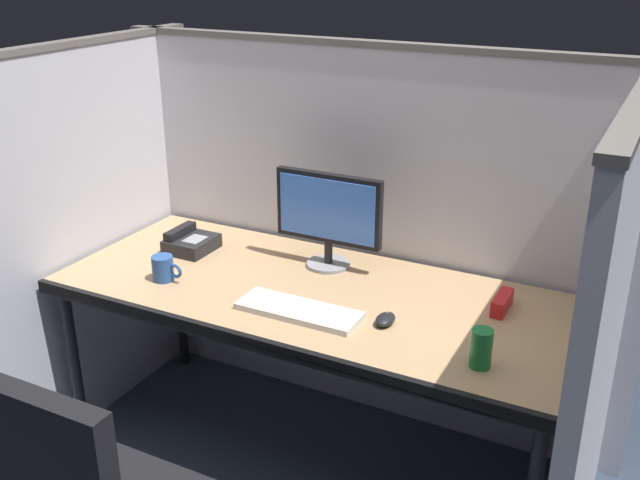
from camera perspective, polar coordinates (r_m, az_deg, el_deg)
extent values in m
cube|color=silver|center=(2.99, 3.44, -0.02)|extent=(2.20, 0.05, 1.55)
cube|color=#605B56|center=(2.79, 3.82, 15.10)|extent=(2.21, 0.06, 0.02)
cube|color=silver|center=(3.11, -17.87, -0.24)|extent=(0.05, 1.40, 1.55)
cube|color=#605B56|center=(2.92, -19.73, 14.20)|extent=(0.06, 1.41, 0.02)
cube|color=silver|center=(2.30, 21.08, -8.92)|extent=(0.05, 1.40, 1.55)
cube|color=tan|center=(2.65, -0.49, -4.37)|extent=(1.90, 0.80, 0.04)
cube|color=black|center=(2.36, -4.91, -8.17)|extent=(1.90, 0.02, 0.05)
cylinder|color=black|center=(3.08, -18.62, -9.45)|extent=(0.04, 0.04, 0.70)
cylinder|color=black|center=(3.51, -10.87, -4.51)|extent=(0.04, 0.04, 0.70)
cylinder|color=black|center=(2.90, 18.98, -11.59)|extent=(0.04, 0.04, 0.70)
cylinder|color=gray|center=(2.84, 0.66, -1.89)|extent=(0.17, 0.17, 0.01)
cylinder|color=black|center=(2.82, 0.66, -0.93)|extent=(0.03, 0.03, 0.09)
cube|color=black|center=(2.75, 0.68, 2.52)|extent=(0.43, 0.03, 0.27)
cube|color=#3F72D8|center=(2.74, 0.51, 2.41)|extent=(0.39, 0.01, 0.23)
cube|color=silver|center=(2.48, -1.67, -5.55)|extent=(0.43, 0.15, 0.02)
ellipsoid|color=black|center=(2.42, 5.13, -6.20)|extent=(0.06, 0.10, 0.03)
cylinder|color=#59595B|center=(2.43, 5.30, -5.75)|extent=(0.01, 0.01, 0.01)
cylinder|color=#197233|center=(2.22, 12.49, -8.27)|extent=(0.07, 0.07, 0.12)
cylinder|color=#264C8C|center=(2.77, -12.20, -2.17)|extent=(0.08, 0.08, 0.09)
torus|color=#264C8C|center=(2.73, -11.25, -2.41)|extent=(0.06, 0.01, 0.06)
cube|color=black|center=(3.02, -10.01, -0.31)|extent=(0.17, 0.19, 0.06)
cube|color=black|center=(3.03, -10.90, 0.66)|extent=(0.04, 0.17, 0.03)
cube|color=gray|center=(2.98, -9.77, 0.06)|extent=(0.07, 0.09, 0.00)
cube|color=red|center=(2.57, 14.05, -4.78)|extent=(0.04, 0.15, 0.06)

